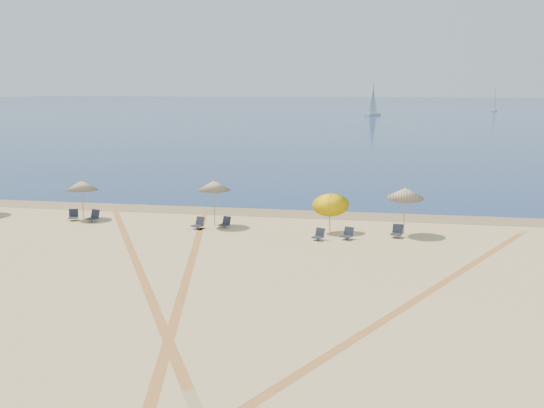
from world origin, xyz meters
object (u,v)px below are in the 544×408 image
(umbrella_3, at_px, (330,201))
(chair_2, at_px, (94,216))
(umbrella_4, at_px, (405,193))
(umbrella_2, at_px, (214,185))
(chair_6, at_px, (348,234))
(chair_3, at_px, (198,223))
(chair_7, at_px, (397,232))
(chair_1, at_px, (73,215))
(chair_4, at_px, (225,223))
(chair_5, at_px, (319,235))
(sailboat_1, at_px, (373,106))
(umbrella_1, at_px, (82,185))
(sailboat_0, at_px, (495,105))

(umbrella_3, relative_size, chair_2, 3.13)
(umbrella_4, bearing_deg, umbrella_3, -176.95)
(umbrella_2, distance_m, chair_6, 8.09)
(chair_3, height_order, chair_7, chair_7)
(umbrella_2, relative_size, chair_3, 3.34)
(chair_1, relative_size, chair_4, 1.05)
(chair_1, height_order, chair_2, chair_2)
(umbrella_2, relative_size, chair_4, 3.56)
(chair_3, height_order, chair_4, chair_3)
(chair_5, relative_size, chair_7, 0.96)
(umbrella_3, bearing_deg, chair_4, 179.08)
(chair_2, bearing_deg, sailboat_1, 100.02)
(chair_7, bearing_deg, chair_2, -167.94)
(umbrella_1, distance_m, chair_7, 18.44)
(umbrella_1, height_order, umbrella_2, umbrella_2)
(chair_5, bearing_deg, sailboat_1, 114.30)
(umbrella_3, distance_m, chair_2, 13.84)
(chair_3, height_order, sailboat_1, sailboat_1)
(chair_3, relative_size, sailboat_0, 0.12)
(umbrella_1, bearing_deg, sailboat_0, 73.24)
(sailboat_1, bearing_deg, chair_7, -58.39)
(chair_4, bearing_deg, chair_2, -157.64)
(chair_7, bearing_deg, umbrella_3, -173.67)
(chair_5, distance_m, sailboat_1, 136.65)
(umbrella_2, relative_size, sailboat_0, 0.39)
(umbrella_2, xyz_separation_m, sailboat_0, (42.54, 168.93, -0.24))
(chair_3, bearing_deg, chair_4, 44.79)
(chair_6, height_order, sailboat_0, sailboat_0)
(chair_1, xyz_separation_m, sailboat_0, (51.07, 169.06, 1.76))
(umbrella_4, distance_m, chair_1, 19.09)
(chair_4, xyz_separation_m, sailboat_1, (5.55, 134.71, 2.31))
(chair_6, xyz_separation_m, chair_7, (2.52, 0.91, 0.02))
(umbrella_3, relative_size, chair_4, 3.33)
(chair_2, xyz_separation_m, chair_6, (14.79, -1.70, -0.03))
(umbrella_2, distance_m, chair_5, 6.89)
(umbrella_1, xyz_separation_m, sailboat_0, (50.74, 168.49, 0.05))
(chair_2, relative_size, chair_4, 1.06)
(sailboat_1, bearing_deg, sailboat_0, 73.70)
(umbrella_2, distance_m, sailboat_0, 174.20)
(umbrella_2, height_order, chair_5, umbrella_2)
(chair_4, xyz_separation_m, chair_6, (6.86, -1.52, 0.01))
(umbrella_2, height_order, chair_6, umbrella_2)
(umbrella_4, distance_m, chair_6, 3.84)
(umbrella_3, bearing_deg, chair_3, -176.60)
(umbrella_3, distance_m, chair_1, 15.17)
(umbrella_2, bearing_deg, chair_5, -21.00)
(chair_2, xyz_separation_m, sailboat_1, (13.48, 134.52, 2.28))
(chair_5, height_order, sailboat_0, sailboat_0)
(chair_4, bearing_deg, umbrella_4, 24.35)
(chair_6, height_order, chair_7, chair_7)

